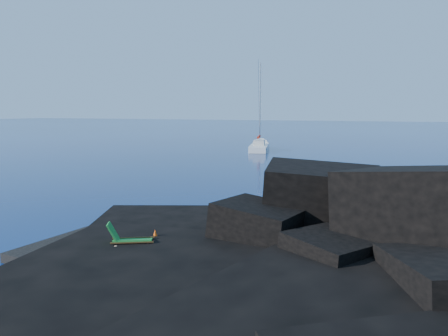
% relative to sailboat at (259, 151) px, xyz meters
% --- Properties ---
extents(ground, '(400.00, 400.00, 0.00)m').
position_rel_sailboat_xyz_m(ground, '(4.68, -42.36, 0.00)').
color(ground, '#031435').
rests_on(ground, ground).
extents(headland, '(24.00, 24.00, 3.60)m').
position_rel_sailboat_xyz_m(headland, '(17.68, -39.36, 0.00)').
color(headland, black).
rests_on(headland, ground).
extents(beach, '(9.08, 6.86, 0.70)m').
position_rel_sailboat_xyz_m(beach, '(9.18, -41.86, 0.00)').
color(beach, black).
rests_on(beach, ground).
extents(surf_foam, '(10.00, 8.00, 0.06)m').
position_rel_sailboat_xyz_m(surf_foam, '(9.68, -37.36, 0.00)').
color(surf_foam, white).
rests_on(surf_foam, ground).
extents(sailboat, '(4.96, 11.26, 11.56)m').
position_rel_sailboat_xyz_m(sailboat, '(0.00, 0.00, 0.00)').
color(sailboat, silver).
rests_on(sailboat, ground).
extents(deck_chair, '(1.74, 1.37, 1.10)m').
position_rel_sailboat_xyz_m(deck_chair, '(8.76, -42.17, 0.90)').
color(deck_chair, '#1B7B2E').
rests_on(deck_chair, beach).
extents(towel, '(2.27, 1.43, 0.06)m').
position_rel_sailboat_xyz_m(towel, '(8.03, -42.74, 0.38)').
color(towel, white).
rests_on(towel, beach).
extents(sunbather, '(1.93, 0.86, 0.25)m').
position_rel_sailboat_xyz_m(sunbather, '(8.03, -42.74, 0.53)').
color(sunbather, tan).
rests_on(sunbather, towel).
extents(marker_cone, '(0.39, 0.39, 0.53)m').
position_rel_sailboat_xyz_m(marker_cone, '(9.12, -41.21, 0.61)').
color(marker_cone, '#FF550D').
rests_on(marker_cone, beach).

